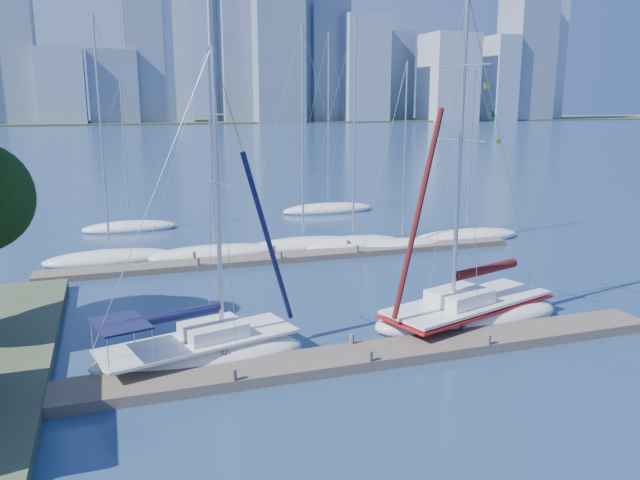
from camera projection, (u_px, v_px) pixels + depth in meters
name	position (u px, v px, depth m)	size (l,w,h in m)	color
ground	(360.00, 362.00, 23.62)	(700.00, 700.00, 0.00)	navy
near_dock	(360.00, 357.00, 23.58)	(26.00, 2.00, 0.40)	#4F463A
far_dock	(293.00, 257.00, 39.01)	(30.00, 1.80, 0.36)	#4F463A
far_shore	(123.00, 122.00, 319.67)	(800.00, 100.00, 1.50)	#38472D
sailboat_navy	(200.00, 339.00, 23.35)	(8.39, 4.60, 12.10)	white
sailboat_maroon	(469.00, 300.00, 27.53)	(9.46, 5.54, 14.51)	white
bg_boat_0	(110.00, 258.00, 38.29)	(7.95, 2.60, 14.92)	white
bg_boat_1	(215.00, 253.00, 39.57)	(8.77, 3.90, 13.07)	white
bg_boat_2	(303.00, 245.00, 41.77)	(8.18, 3.04, 14.77)	white
bg_boat_3	(353.00, 244.00, 42.06)	(7.62, 5.27, 15.20)	white
bg_boat_4	(402.00, 244.00, 42.07)	(6.29, 3.04, 12.54)	white
bg_boat_5	(466.00, 236.00, 44.62)	(8.60, 3.39, 12.31)	white
bg_boat_6	(130.00, 227.00, 47.91)	(7.27, 3.04, 11.55)	white
bg_boat_7	(328.00, 209.00, 55.96)	(8.70, 5.72, 15.87)	white
skyline	(181.00, 46.00, 292.97)	(502.74, 51.31, 114.39)	#8193A7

